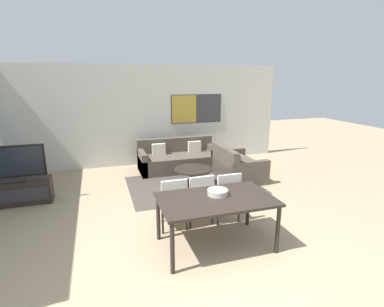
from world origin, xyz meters
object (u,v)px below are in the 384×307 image
(sofa_side, at_px, (236,168))
(dining_chair_right, at_px, (226,193))
(dining_chair_centre, at_px, (199,196))
(dining_table, at_px, (216,203))
(dining_chair_left, at_px, (173,200))
(tv_console, at_px, (17,192))
(television, at_px, (12,163))
(fruit_bowl, at_px, (218,192))
(coffee_table, at_px, (193,173))
(sofa_main, at_px, (178,159))

(sofa_side, xyz_separation_m, dining_chair_right, (-1.17, -2.00, 0.24))
(sofa_side, relative_size, dining_chair_centre, 1.53)
(sofa_side, distance_m, dining_chair_centre, 2.57)
(dining_table, relative_size, dining_chair_left, 1.86)
(tv_console, bearing_deg, television, 90.00)
(sofa_side, bearing_deg, dining_table, 148.71)
(tv_console, height_order, dining_chair_right, dining_chair_right)
(dining_chair_centre, relative_size, fruit_bowl, 2.91)
(dining_table, distance_m, fruit_bowl, 0.18)
(television, bearing_deg, coffee_table, -1.00)
(sofa_side, relative_size, fruit_bowl, 4.44)
(sofa_side, relative_size, dining_chair_right, 1.53)
(television, relative_size, fruit_bowl, 3.87)
(coffee_table, distance_m, dining_chair_left, 2.11)
(dining_chair_left, bearing_deg, television, 144.69)
(tv_console, height_order, sofa_side, sofa_side)
(fruit_bowl, bearing_deg, dining_chair_left, 132.58)
(coffee_table, relative_size, dining_chair_right, 0.97)
(dining_chair_left, relative_size, fruit_bowl, 2.91)
(dining_chair_left, bearing_deg, sofa_main, 73.16)
(fruit_bowl, bearing_deg, television, 142.33)
(sofa_main, distance_m, dining_chair_right, 3.20)
(dining_table, distance_m, dining_chair_right, 0.87)
(sofa_main, distance_m, sofa_side, 1.66)
(sofa_side, height_order, fruit_bowl, fruit_bowl)
(sofa_side, distance_m, dining_chair_left, 2.92)
(sofa_main, relative_size, dining_chair_left, 2.38)
(sofa_main, xyz_separation_m, sofa_side, (1.16, -1.19, 0.00))
(coffee_table, bearing_deg, tv_console, 179.02)
(fruit_bowl, bearing_deg, coffee_table, 80.37)
(coffee_table, bearing_deg, dining_chair_centre, -104.92)
(television, bearing_deg, fruit_bowl, -37.67)
(sofa_side, relative_size, dining_table, 0.82)
(tv_console, height_order, sofa_main, sofa_main)
(television, bearing_deg, dining_chair_left, -35.31)
(dining_chair_centre, bearing_deg, television, 149.39)
(sofa_side, distance_m, dining_table, 3.19)
(sofa_side, height_order, dining_chair_left, dining_chair_left)
(coffee_table, height_order, dining_chair_right, dining_chair_right)
(dining_chair_left, bearing_deg, dining_chair_centre, 4.11)
(fruit_bowl, bearing_deg, dining_chair_right, 55.37)
(dining_table, distance_m, dining_chair_centre, 0.76)
(tv_console, height_order, dining_chair_left, dining_chair_left)
(tv_console, relative_size, dining_chair_right, 1.45)
(sofa_main, distance_m, dining_chair_centre, 3.20)
(television, bearing_deg, dining_chair_centre, -30.61)
(television, bearing_deg, dining_chair_right, -27.72)
(dining_chair_left, distance_m, dining_chair_right, 0.96)
(tv_console, relative_size, dining_chair_centre, 1.45)
(television, relative_size, dining_table, 0.72)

